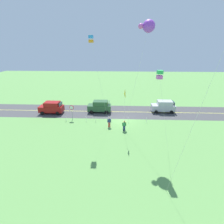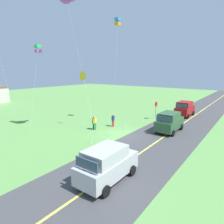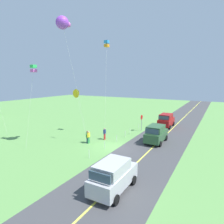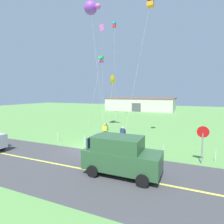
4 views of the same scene
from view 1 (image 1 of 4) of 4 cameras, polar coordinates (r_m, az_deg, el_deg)
name	(u,v)px [view 1 (image 1 of 4)]	position (r m, az deg, el deg)	size (l,w,h in m)	color
ground_plane	(122,121)	(28.51, 3.42, -2.97)	(120.00, 120.00, 0.10)	#60994C
asphalt_road	(122,112)	(32.17, 3.33, 0.09)	(120.00, 7.00, 0.00)	#424244
road_centre_stripe	(122,112)	(32.17, 3.33, 0.10)	(120.00, 0.16, 0.00)	#E5E04C
car_suv_foreground	(100,106)	(31.72, -4.27, 1.97)	(4.40, 2.12, 2.24)	#2D5633
car_parked_west_near	(163,106)	(33.21, 17.41, 1.92)	(4.40, 2.12, 2.24)	#B7B7BC
car_parked_east_near	(52,107)	(33.10, -20.19, 1.50)	(4.40, 2.12, 2.24)	maroon
stop_sign	(72,110)	(29.01, -13.79, 0.81)	(0.76, 0.08, 2.56)	gray
person_adult_near	(124,125)	(24.77, 4.22, -4.66)	(0.58, 0.22, 1.60)	navy
person_adult_companion	(109,122)	(25.81, -0.97, -3.47)	(0.58, 0.22, 1.60)	red
person_child_watcher	(124,125)	(24.95, 4.29, -4.46)	(0.58, 0.22, 1.60)	#338C4C
kite_red_low	(125,94)	(21.29, 4.41, 6.29)	(0.31, 2.24, 6.78)	silver
kite_blue_mid	(91,39)	(22.69, -7.28, 23.70)	(2.45, 1.21, 13.17)	silver
kite_yellow_high	(148,26)	(21.29, 12.47, 27.07)	(3.07, 2.15, 14.71)	silver
kite_green_far	(160,75)	(17.57, 16.23, 12.25)	(2.34, 0.62, 9.67)	silver
fence_post_0	(146,120)	(28.06, 11.87, -2.74)	(0.05, 0.05, 0.90)	silver
fence_post_1	(128,120)	(27.71, 5.62, -2.67)	(0.05, 0.05, 0.90)	silver
fence_post_2	(111,119)	(27.69, -0.47, -2.58)	(0.05, 0.05, 0.90)	silver
fence_post_3	(96,119)	(27.93, -5.69, -2.47)	(0.05, 0.05, 0.90)	silver
fence_post_4	(86,119)	(28.20, -8.96, -2.40)	(0.05, 0.05, 0.90)	silver
fence_post_5	(66,119)	(29.07, -15.67, -2.22)	(0.05, 0.05, 0.90)	silver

